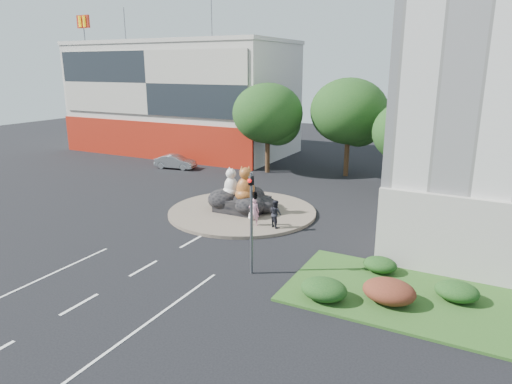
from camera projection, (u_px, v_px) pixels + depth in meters
ground at (144, 268)px, 22.56m from camera, size 120.00×120.00×0.00m
roundabout_island at (242, 212)px, 31.08m from camera, size 10.00×10.00×0.20m
rock_plinth at (242, 204)px, 30.93m from camera, size 3.20×2.60×0.90m
shophouse_block at (182, 98)px, 52.81m from camera, size 25.20×12.30×17.40m
grass_verge at (405, 296)px, 19.75m from camera, size 10.00×6.00×0.12m
tree_left at (269, 116)px, 41.77m from camera, size 6.46×6.46×8.27m
tree_mid at (350, 115)px, 40.28m from camera, size 6.84×6.84×8.76m
tree_right at (411, 135)px, 34.43m from camera, size 5.70×5.70×7.30m
hedge_near_green at (324, 289)px, 19.25m from camera, size 2.00×1.60×0.90m
hedge_red at (389, 291)px, 18.97m from camera, size 2.20×1.76×0.99m
hedge_mid_green at (457, 291)px, 19.16m from camera, size 1.80×1.44×0.81m
hedge_back_green at (380, 265)px, 21.85m from camera, size 1.60×1.28×0.72m
traffic_light at (253, 202)px, 21.03m from camera, size 0.44×1.24×5.00m
street_lamp at (448, 174)px, 22.46m from camera, size 2.34×0.22×8.06m
cat_white at (231, 182)px, 30.84m from camera, size 1.58×1.52×2.03m
cat_tabby at (246, 183)px, 29.90m from camera, size 1.82×1.75×2.33m
kitten_calico at (217, 203)px, 31.05m from camera, size 0.77×0.75×0.98m
kitten_white at (252, 213)px, 29.04m from camera, size 0.67×0.66×0.84m
pedestrian_pink at (254, 212)px, 27.93m from camera, size 0.74×0.61×1.73m
pedestrian_dark at (275, 214)px, 27.58m from camera, size 1.04×0.97×1.71m
parked_car at (175, 162)px, 44.52m from camera, size 4.23×2.01×1.34m
litter_bin at (318, 290)px, 19.50m from camera, size 0.66×0.66×0.63m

